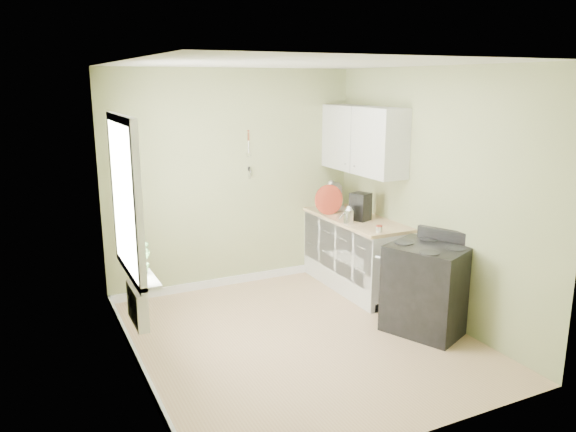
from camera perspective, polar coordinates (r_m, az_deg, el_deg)
name	(u,v)px	position (r m, az deg, el deg)	size (l,w,h in m)	color
floor	(300,340)	(5.83, 1.18, -12.44)	(3.20, 3.60, 0.02)	tan
ceiling	(301,62)	(5.24, 1.33, 15.35)	(3.20, 3.60, 0.02)	white
wall_back	(233,180)	(7.00, -5.58, 3.67)	(3.20, 0.02, 2.70)	#9CA36F
wall_left	(129,228)	(4.87, -15.83, -1.18)	(0.02, 3.60, 2.70)	#9CA36F
wall_right	(432,195)	(6.27, 14.46, 2.12)	(0.02, 3.60, 2.70)	#9CA36F
base_cabinets	(355,254)	(7.08, 6.86, -3.87)	(0.60, 1.60, 0.87)	white
countertop	(356,219)	(6.96, 6.90, -0.30)	(0.64, 1.60, 0.04)	#D2B080
upper_cabinets	(363,140)	(6.95, 7.62, 7.70)	(0.35, 1.40, 0.80)	white
window	(124,198)	(5.12, -16.30, 1.79)	(0.06, 1.14, 1.44)	white
window_sill	(138,269)	(5.30, -15.04, -5.24)	(0.18, 1.14, 0.04)	white
radiator	(138,305)	(5.37, -15.03, -8.77)	(0.12, 0.50, 0.35)	white
wall_utensils	(249,162)	(7.01, -4.00, 5.49)	(0.02, 0.14, 0.58)	#D2B080
stove	(427,288)	(6.01, 13.95, -7.10)	(0.94, 0.95, 1.04)	black
stand_mixer	(335,197)	(7.33, 4.82, 1.89)	(0.28, 0.34, 0.37)	#B2B2B7
kettle	(349,215)	(6.63, 6.19, 0.12)	(0.21, 0.12, 0.21)	silver
coffee_maker	(360,207)	(6.79, 7.35, 0.88)	(0.25, 0.26, 0.33)	black
red_tray	(329,200)	(7.03, 4.16, 1.66)	(0.38, 0.38, 0.02)	#A83521
jar	(379,229)	(6.30, 9.24, -1.29)	(0.07, 0.07, 0.08)	#B1AE91
plant_a	(143,257)	(5.05, -14.56, -4.03)	(0.17, 0.11, 0.32)	#3A632F
plant_b	(138,251)	(5.24, -15.03, -3.41)	(0.17, 0.14, 0.32)	#3A632F
plant_c	(129,239)	(5.64, -15.88, -2.28)	(0.17, 0.17, 0.31)	#3A632F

